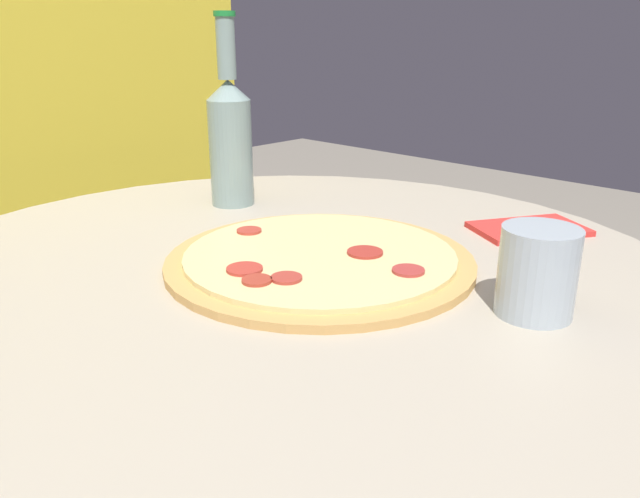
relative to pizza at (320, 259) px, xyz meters
name	(u,v)px	position (x,y,z in m)	size (l,w,h in m)	color
table	(281,399)	(-0.04, 0.03, -0.20)	(0.99, 0.99, 0.78)	#B2A893
fence_panel	(2,158)	(-0.04, 0.89, 0.01)	(1.23, 0.04, 1.59)	gold
pizza	(320,259)	(0.00, 0.00, 0.00)	(0.38, 0.38, 0.02)	tan
beer_bottle	(230,136)	(0.11, 0.30, 0.10)	(0.07, 0.07, 0.30)	gray
drinking_glass	(537,272)	(0.05, -0.25, 0.04)	(0.08, 0.08, 0.09)	#ADBCC6
napkin	(529,229)	(0.30, -0.12, 0.00)	(0.18, 0.16, 0.01)	red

